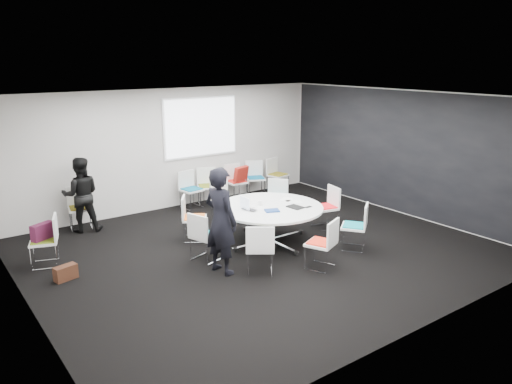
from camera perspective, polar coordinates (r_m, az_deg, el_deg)
room_shell at (r=9.01m, az=0.96°, el=1.82°), size 8.08×7.08×2.88m
conference_table at (r=9.56m, az=1.55°, el=-2.88°), size 2.04×2.04×0.73m
projection_screen at (r=12.15m, az=-6.28°, el=7.37°), size 1.90×0.03×1.35m
chair_ring_a at (r=10.56m, az=7.92°, el=-2.65°), size 0.53×0.54×0.88m
chair_ring_b at (r=11.01m, az=2.26°, el=-1.77°), size 0.63×0.64×0.88m
chair_ring_c at (r=10.80m, az=-3.60°, el=-2.13°), size 0.49×0.48×0.88m
chair_ring_d at (r=9.85m, az=-7.07°, el=-3.93°), size 0.63×0.63×0.88m
chair_ring_e at (r=8.87m, az=-5.76°, el=-6.08°), size 0.56×0.57×0.88m
chair_ring_f at (r=8.31m, az=0.45°, el=-7.52°), size 0.63×0.63×0.88m
chair_ring_g at (r=8.57m, az=7.47°, el=-6.92°), size 0.60×0.59×0.88m
chair_ring_h at (r=9.49m, az=11.15°, el=-4.86°), size 0.64×0.63×0.88m
chair_back_a at (r=11.94m, az=-7.38°, el=-0.53°), size 0.52×0.51×0.88m
chair_back_b at (r=12.19m, az=-5.56°, el=-0.14°), size 0.60×0.59×0.88m
chair_back_c at (r=12.59m, az=-2.28°, el=0.41°), size 0.48×0.46×0.88m
chair_back_d at (r=12.96m, az=-0.07°, el=0.85°), size 0.60×0.60×0.88m
chair_back_e at (r=13.33m, az=2.46°, el=1.24°), size 0.55×0.54×0.88m
chair_spare_left at (r=9.34m, az=-22.90°, el=-6.16°), size 0.57×0.58×0.88m
chair_person_back at (r=11.03m, az=-19.39°, el=-2.61°), size 0.54×0.53×0.88m
person_main at (r=8.16m, az=-4.04°, el=-3.30°), size 0.56×0.73×1.80m
person_back at (r=10.74m, az=-19.37°, el=-0.30°), size 0.90×0.79×1.55m
laptop at (r=9.29m, az=-0.62°, el=-1.97°), size 0.27×0.34×0.02m
laptop_lid at (r=9.26m, az=-1.30°, el=-1.26°), size 0.02×0.30×0.22m
notebook_black at (r=9.46m, az=4.52°, el=-1.72°), size 0.25×0.32×0.02m
tablet_folio at (r=9.21m, az=1.84°, el=-2.13°), size 0.32×0.29×0.03m
papers_right at (r=9.98m, az=3.50°, el=-0.85°), size 0.36×0.33×0.00m
papers_front at (r=9.84m, az=4.32°, el=-1.08°), size 0.36×0.33×0.00m
cup at (r=9.56m, az=0.45°, el=-1.26°), size 0.08×0.08×0.09m
phone at (r=9.50m, az=5.99°, el=-1.71°), size 0.14×0.08×0.01m
maroon_bag at (r=9.23m, az=-23.22°, el=-4.16°), size 0.42×0.31×0.28m
brown_bag at (r=8.70m, az=-20.93°, el=-8.61°), size 0.39×0.24×0.24m
red_jacket at (r=12.31m, az=-1.71°, el=2.11°), size 0.47×0.28×0.36m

